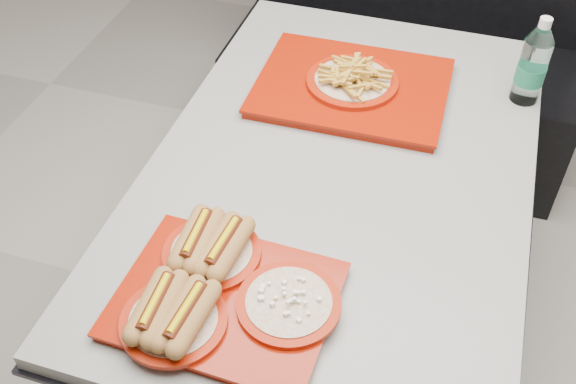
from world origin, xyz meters
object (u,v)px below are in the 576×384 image
(tray_far, at_px, (352,83))
(tray_near, at_px, (217,290))
(booth_bench, at_px, (405,51))
(diner_table, at_px, (338,212))
(water_bottle, at_px, (533,66))

(tray_far, bearing_deg, tray_near, -96.67)
(booth_bench, xyz_separation_m, tray_far, (-0.04, -0.80, 0.38))
(diner_table, bearing_deg, booth_bench, 90.00)
(tray_far, height_order, water_bottle, water_bottle)
(diner_table, height_order, tray_near, tray_near)
(booth_bench, distance_m, tray_near, 1.61)
(water_bottle, bearing_deg, booth_bench, 120.26)
(diner_table, distance_m, booth_bench, 1.11)
(tray_near, xyz_separation_m, tray_far, (0.09, 0.76, -0.00))
(booth_bench, bearing_deg, water_bottle, -59.74)
(tray_near, bearing_deg, diner_table, 74.00)
(tray_far, bearing_deg, diner_table, -81.29)
(booth_bench, height_order, tray_far, booth_bench)
(diner_table, xyz_separation_m, booth_bench, (0.00, 1.09, -0.18))
(booth_bench, relative_size, water_bottle, 5.57)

